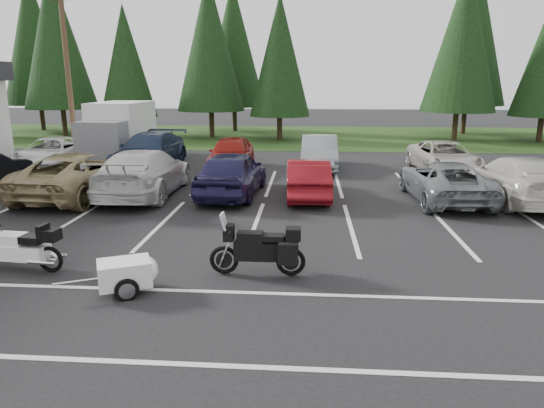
{
  "coord_description": "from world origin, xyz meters",
  "views": [
    {
      "loc": [
        1.94,
        -12.12,
        3.99
      ],
      "look_at": [
        1.09,
        -0.5,
        1.02
      ],
      "focal_mm": 32.0,
      "sensor_mm": 36.0,
      "label": 1
    }
  ],
  "objects_px": {
    "car_far_4": "(444,157)",
    "cargo_trailer": "(125,276)",
    "car_near_3": "(144,172)",
    "car_near_4": "(232,173)",
    "utility_pole": "(67,66)",
    "car_far_1": "(149,151)",
    "adventure_motorcycle": "(257,244)",
    "car_near_6": "(444,181)",
    "car_far_0": "(52,152)",
    "car_near_2": "(79,175)",
    "box_truck": "(116,131)",
    "car_near_5": "(308,178)",
    "car_near_7": "(518,179)",
    "car_far_3": "(319,152)",
    "touring_motorcycle": "(16,242)",
    "car_far_2": "(231,154)"
  },
  "relations": [
    {
      "from": "car_far_4",
      "to": "cargo_trailer",
      "type": "bearing_deg",
      "value": -129.37
    },
    {
      "from": "car_far_4",
      "to": "cargo_trailer",
      "type": "xyz_separation_m",
      "value": [
        -9.56,
        -13.42,
        -0.36
      ]
    },
    {
      "from": "car_near_3",
      "to": "car_near_4",
      "type": "distance_m",
      "value": 3.13
    },
    {
      "from": "utility_pole",
      "to": "car_near_4",
      "type": "xyz_separation_m",
      "value": [
        9.29,
        -7.32,
        -3.88
      ]
    },
    {
      "from": "car_far_1",
      "to": "adventure_motorcycle",
      "type": "xyz_separation_m",
      "value": [
        6.33,
        -12.42,
        -0.14
      ]
    },
    {
      "from": "car_near_6",
      "to": "cargo_trailer",
      "type": "relative_size",
      "value": 3.46
    },
    {
      "from": "car_near_6",
      "to": "car_far_0",
      "type": "relative_size",
      "value": 1.0
    },
    {
      "from": "car_near_4",
      "to": "car_far_1",
      "type": "bearing_deg",
      "value": -43.92
    },
    {
      "from": "car_near_6",
      "to": "car_near_2",
      "type": "bearing_deg",
      "value": -0.97
    },
    {
      "from": "box_truck",
      "to": "car_far_1",
      "type": "xyz_separation_m",
      "value": [
        2.6,
        -2.65,
        -0.63
      ]
    },
    {
      "from": "car_far_0",
      "to": "car_far_1",
      "type": "relative_size",
      "value": 0.87
    },
    {
      "from": "car_near_2",
      "to": "box_truck",
      "type": "bearing_deg",
      "value": -73.21
    },
    {
      "from": "adventure_motorcycle",
      "to": "car_near_5",
      "type": "bearing_deg",
      "value": 81.45
    },
    {
      "from": "car_near_3",
      "to": "car_far_0",
      "type": "xyz_separation_m",
      "value": [
        -6.33,
        5.46,
        -0.14
      ]
    },
    {
      "from": "car_near_7",
      "to": "cargo_trailer",
      "type": "bearing_deg",
      "value": 37.0
    },
    {
      "from": "utility_pole",
      "to": "car_near_6",
      "type": "xyz_separation_m",
      "value": [
        16.62,
        -7.58,
        -4.01
      ]
    },
    {
      "from": "car_near_7",
      "to": "car_far_4",
      "type": "height_order",
      "value": "car_near_7"
    },
    {
      "from": "car_near_5",
      "to": "car_far_3",
      "type": "bearing_deg",
      "value": -97.4
    },
    {
      "from": "car_far_4",
      "to": "touring_motorcycle",
      "type": "relative_size",
      "value": 2.14
    },
    {
      "from": "car_near_3",
      "to": "car_near_5",
      "type": "bearing_deg",
      "value": -179.42
    },
    {
      "from": "utility_pole",
      "to": "car_far_3",
      "type": "xyz_separation_m",
      "value": [
        12.5,
        -1.62,
        -3.94
      ]
    },
    {
      "from": "car_near_4",
      "to": "car_far_2",
      "type": "height_order",
      "value": "car_near_4"
    },
    {
      "from": "car_near_4",
      "to": "car_near_6",
      "type": "xyz_separation_m",
      "value": [
        7.33,
        -0.26,
        -0.13
      ]
    },
    {
      "from": "box_truck",
      "to": "car_far_1",
      "type": "distance_m",
      "value": 3.77
    },
    {
      "from": "car_near_4",
      "to": "car_far_3",
      "type": "relative_size",
      "value": 1.03
    },
    {
      "from": "car_far_1",
      "to": "car_near_5",
      "type": "bearing_deg",
      "value": -32.57
    },
    {
      "from": "car_near_5",
      "to": "utility_pole",
      "type": "bearing_deg",
      "value": -33.99
    },
    {
      "from": "car_far_3",
      "to": "touring_motorcycle",
      "type": "xyz_separation_m",
      "value": [
        -6.75,
        -13.07,
        -0.12
      ]
    },
    {
      "from": "car_near_3",
      "to": "adventure_motorcycle",
      "type": "distance_m",
      "value": 8.53
    },
    {
      "from": "utility_pole",
      "to": "car_near_4",
      "type": "bearing_deg",
      "value": -38.23
    },
    {
      "from": "box_truck",
      "to": "car_near_7",
      "type": "distance_m",
      "value": 18.85
    },
    {
      "from": "car_far_3",
      "to": "car_far_1",
      "type": "bearing_deg",
      "value": -175.46
    },
    {
      "from": "car_far_4",
      "to": "car_near_6",
      "type": "bearing_deg",
      "value": -108.64
    },
    {
      "from": "car_near_4",
      "to": "car_near_6",
      "type": "relative_size",
      "value": 0.97
    },
    {
      "from": "car_near_7",
      "to": "car_far_0",
      "type": "xyz_separation_m",
      "value": [
        -19.21,
        5.49,
        -0.09
      ]
    },
    {
      "from": "car_far_3",
      "to": "touring_motorcycle",
      "type": "relative_size",
      "value": 2.0
    },
    {
      "from": "car_far_4",
      "to": "cargo_trailer",
      "type": "relative_size",
      "value": 3.48
    },
    {
      "from": "car_far_1",
      "to": "touring_motorcycle",
      "type": "distance_m",
      "value": 12.59
    },
    {
      "from": "car_near_2",
      "to": "car_near_6",
      "type": "relative_size",
      "value": 1.15
    },
    {
      "from": "car_far_3",
      "to": "car_far_4",
      "type": "distance_m",
      "value": 5.56
    },
    {
      "from": "car_near_7",
      "to": "car_far_2",
      "type": "bearing_deg",
      "value": -26.5
    },
    {
      "from": "box_truck",
      "to": "car_near_3",
      "type": "bearing_deg",
      "value": -62.5
    },
    {
      "from": "car_far_2",
      "to": "adventure_motorcycle",
      "type": "bearing_deg",
      "value": -78.93
    },
    {
      "from": "adventure_motorcycle",
      "to": "cargo_trailer",
      "type": "bearing_deg",
      "value": -156.81
    },
    {
      "from": "touring_motorcycle",
      "to": "cargo_trailer",
      "type": "relative_size",
      "value": 1.63
    },
    {
      "from": "car_near_2",
      "to": "car_near_5",
      "type": "relative_size",
      "value": 1.36
    },
    {
      "from": "touring_motorcycle",
      "to": "cargo_trailer",
      "type": "bearing_deg",
      "value": -13.54
    },
    {
      "from": "car_near_3",
      "to": "car_far_1",
      "type": "distance_m",
      "value": 5.57
    },
    {
      "from": "box_truck",
      "to": "utility_pole",
      "type": "bearing_deg",
      "value": -165.96
    },
    {
      "from": "car_near_5",
      "to": "touring_motorcycle",
      "type": "distance_m",
      "value": 9.58
    }
  ]
}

